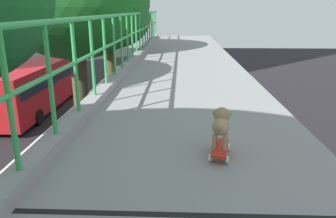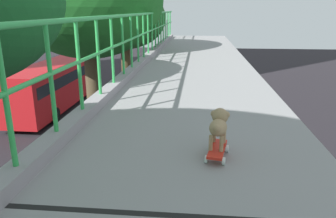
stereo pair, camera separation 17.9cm
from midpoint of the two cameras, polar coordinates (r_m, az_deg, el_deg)
city_bus at (r=24.17m, az=-22.05°, el=4.05°), size 2.53×10.82×3.27m
roadside_tree_far at (r=11.08m, az=-16.78°, el=17.71°), size 4.81×4.81×9.00m
roadside_tree_farthest at (r=17.83m, az=-10.70°, el=15.15°), size 4.39×4.39×7.96m
toy_skateboard at (r=3.00m, az=7.44°, el=-7.00°), size 0.24×0.44×0.09m
small_dog at (r=2.99m, az=7.63°, el=-2.44°), size 0.21×0.39×0.33m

